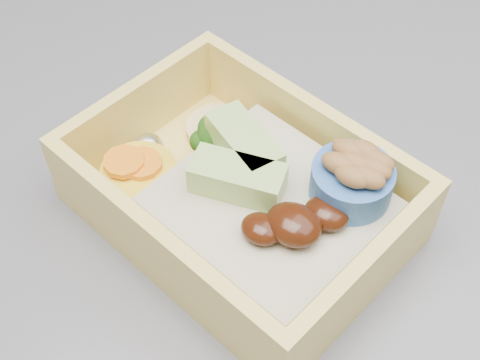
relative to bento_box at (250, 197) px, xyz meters
The scene contains 1 object.
bento_box is the anchor object (origin of this frame).
Camera 1 is at (0.04, -0.32, 1.24)m, focal length 50.00 mm.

